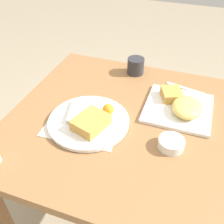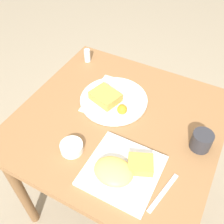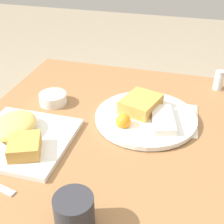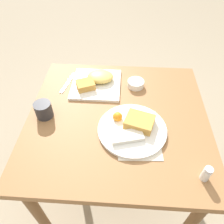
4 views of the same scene
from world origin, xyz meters
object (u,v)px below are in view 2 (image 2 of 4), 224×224
object	(u,v)px
sauce_ramekin	(72,147)
salt_shaker	(87,56)
butter_knife	(163,193)
plate_square_near	(121,170)
plate_oval_far	(113,99)
coffee_mug	(201,141)

from	to	relation	value
sauce_ramekin	salt_shaker	world-z (taller)	salt_shaker
sauce_ramekin	salt_shaker	xyz separation A→B (m)	(-0.25, 0.52, 0.01)
salt_shaker	butter_knife	world-z (taller)	salt_shaker
plate_square_near	salt_shaker	size ratio (longest dim) A/B	3.75
plate_oval_far	sauce_ramekin	world-z (taller)	plate_oval_far
plate_square_near	coffee_mug	xyz separation A→B (m)	(0.22, 0.25, 0.02)
butter_knife	coffee_mug	bearing A→B (deg)	-0.53
salt_shaker	plate_oval_far	bearing A→B (deg)	-38.70
plate_oval_far	salt_shaker	bearing A→B (deg)	141.30
salt_shaker	butter_knife	distance (m)	0.82
salt_shaker	coffee_mug	size ratio (longest dim) A/B	0.87
plate_square_near	butter_knife	world-z (taller)	plate_square_near
salt_shaker	sauce_ramekin	bearing A→B (deg)	-64.45
plate_oval_far	sauce_ramekin	xyz separation A→B (m)	(-0.02, -0.31, -0.00)
sauce_ramekin	coffee_mug	world-z (taller)	coffee_mug
salt_shaker	coffee_mug	world-z (taller)	coffee_mug
butter_knife	plate_square_near	bearing A→B (deg)	101.63
plate_square_near	sauce_ramekin	distance (m)	0.21
plate_square_near	butter_knife	distance (m)	0.16
plate_square_near	plate_oval_far	bearing A→B (deg)	122.42
sauce_ramekin	butter_knife	distance (m)	0.37
plate_square_near	coffee_mug	distance (m)	0.33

